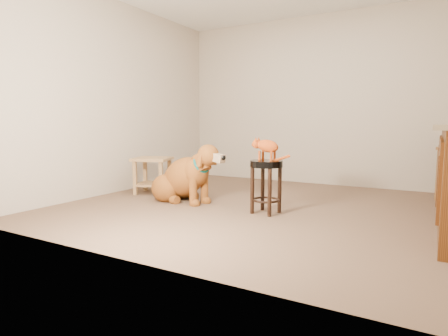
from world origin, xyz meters
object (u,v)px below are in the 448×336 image
Objects in this scene: padded_stool at (266,176)px; golden_retriever at (185,179)px; side_table at (153,170)px; tabby_kitten at (266,147)px.

golden_retriever reaches higher than padded_stool.
side_table is at bearing 170.48° from golden_retriever.
tabby_kitten is (-0.01, 0.00, 0.31)m from padded_stool.
tabby_kitten is (1.80, -0.31, 0.39)m from side_table.
padded_stool is 1.30× the size of tabby_kitten.
tabby_kitten reaches higher than golden_retriever.
tabby_kitten is at bearing -9.69° from side_table.
padded_stool is at bearing -5.72° from tabby_kitten.
padded_stool is 0.48× the size of golden_retriever.
golden_retriever reaches higher than side_table.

